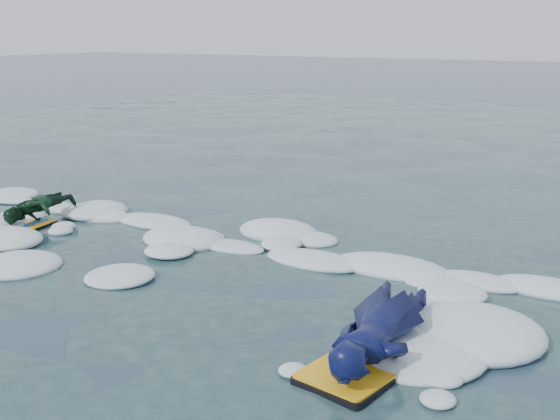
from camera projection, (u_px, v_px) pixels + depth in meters
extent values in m
plane|color=#1B3741|center=(211.00, 289.00, 7.50)|extent=(120.00, 120.00, 0.00)
cube|color=black|center=(366.00, 366.00, 5.70)|extent=(0.87, 1.30, 0.06)
cube|color=#FFB015|center=(366.00, 362.00, 5.69)|extent=(0.84, 1.27, 0.02)
imported|color=#0D115B|center=(379.00, 329.00, 5.85)|extent=(0.84, 1.86, 0.43)
cube|color=black|center=(30.00, 227.00, 9.79)|extent=(0.48, 0.77, 0.04)
cube|color=#FFB015|center=(29.00, 225.00, 9.78)|extent=(0.47, 0.75, 0.01)
cube|color=blue|center=(29.00, 224.00, 9.78)|extent=(0.22, 0.70, 0.00)
imported|color=#0F391E|center=(40.00, 210.00, 9.91)|extent=(0.58, 1.11, 0.41)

